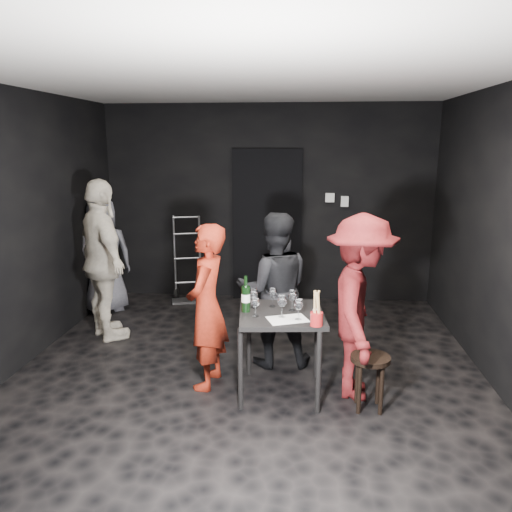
# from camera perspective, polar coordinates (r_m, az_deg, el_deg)

# --- Properties ---
(floor) EXTENTS (4.50, 5.00, 0.02)m
(floor) POSITION_cam_1_polar(r_m,az_deg,el_deg) (4.92, -0.93, -13.47)
(floor) COLOR black
(floor) RESTS_ON ground
(ceiling) EXTENTS (4.50, 5.00, 0.02)m
(ceiling) POSITION_cam_1_polar(r_m,az_deg,el_deg) (4.44, -1.06, 19.58)
(ceiling) COLOR silver
(ceiling) RESTS_ON ground
(wall_back) EXTENTS (4.50, 0.04, 2.70)m
(wall_back) POSITION_cam_1_polar(r_m,az_deg,el_deg) (6.95, 1.33, 5.99)
(wall_back) COLOR black
(wall_back) RESTS_ON ground
(wall_front) EXTENTS (4.50, 0.04, 2.70)m
(wall_front) POSITION_cam_1_polar(r_m,az_deg,el_deg) (2.11, -8.73, -10.47)
(wall_front) COLOR black
(wall_front) RESTS_ON ground
(wall_left) EXTENTS (0.04, 5.00, 2.70)m
(wall_left) POSITION_cam_1_polar(r_m,az_deg,el_deg) (5.23, -26.30, 2.39)
(wall_left) COLOR black
(wall_left) RESTS_ON ground
(wall_right) EXTENTS (0.04, 5.00, 2.70)m
(wall_right) POSITION_cam_1_polar(r_m,az_deg,el_deg) (4.79, 26.85, 1.47)
(wall_right) COLOR black
(wall_right) RESTS_ON ground
(doorway) EXTENTS (0.95, 0.10, 2.10)m
(doorway) POSITION_cam_1_polar(r_m,az_deg,el_deg) (6.93, 1.28, 3.47)
(doorway) COLOR black
(doorway) RESTS_ON ground
(wallbox_upper) EXTENTS (0.12, 0.06, 0.12)m
(wallbox_upper) POSITION_cam_1_polar(r_m,az_deg,el_deg) (6.88, 8.44, 6.63)
(wallbox_upper) COLOR #B7B7B2
(wallbox_upper) RESTS_ON wall_back
(wallbox_lower) EXTENTS (0.10, 0.06, 0.14)m
(wallbox_lower) POSITION_cam_1_polar(r_m,az_deg,el_deg) (6.89, 10.09, 6.17)
(wallbox_lower) COLOR #B7B7B2
(wallbox_lower) RESTS_ON wall_back
(hand_truck) EXTENTS (0.40, 0.34, 1.20)m
(hand_truck) POSITION_cam_1_polar(r_m,az_deg,el_deg) (7.10, -7.83, -3.31)
(hand_truck) COLOR #B2B2B7
(hand_truck) RESTS_ON floor
(tasting_table) EXTENTS (0.72, 0.72, 0.75)m
(tasting_table) POSITION_cam_1_polar(r_m,az_deg,el_deg) (4.37, 2.92, -7.66)
(tasting_table) COLOR black
(tasting_table) RESTS_ON floor
(stool) EXTENTS (0.33, 0.33, 0.47)m
(stool) POSITION_cam_1_polar(r_m,az_deg,el_deg) (4.31, 12.90, -12.33)
(stool) COLOR black
(stool) RESTS_ON floor
(server_red) EXTENTS (0.41, 0.58, 1.49)m
(server_red) POSITION_cam_1_polar(r_m,az_deg,el_deg) (4.49, -5.65, -5.81)
(server_red) COLOR #9E2412
(server_red) RESTS_ON floor
(woman_black) EXTENTS (0.81, 0.52, 1.57)m
(woman_black) POSITION_cam_1_polar(r_m,az_deg,el_deg) (4.90, 2.09, -3.70)
(woman_black) COLOR black
(woman_black) RESTS_ON floor
(man_maroon) EXTENTS (0.60, 1.15, 1.72)m
(man_maroon) POSITION_cam_1_polar(r_m,az_deg,el_deg) (4.36, 11.83, -5.03)
(man_maroon) COLOR maroon
(man_maroon) RESTS_ON floor
(bystander_cream) EXTENTS (1.29, 1.36, 2.17)m
(bystander_cream) POSITION_cam_1_polar(r_m,az_deg,el_deg) (5.73, -17.18, 1.24)
(bystander_cream) COLOR beige
(bystander_cream) RESTS_ON floor
(bystander_grey) EXTENTS (0.82, 0.76, 1.49)m
(bystander_grey) POSITION_cam_1_polar(r_m,az_deg,el_deg) (6.73, -17.00, -0.01)
(bystander_grey) COLOR #595962
(bystander_grey) RESTS_ON floor
(tasting_mat) EXTENTS (0.38, 0.32, 0.00)m
(tasting_mat) POSITION_cam_1_polar(r_m,az_deg,el_deg) (4.17, 3.61, -7.23)
(tasting_mat) COLOR white
(tasting_mat) RESTS_ON tasting_table
(wine_glass_a) EXTENTS (0.09, 0.09, 0.18)m
(wine_glass_a) POSITION_cam_1_polar(r_m,az_deg,el_deg) (4.20, -0.09, -5.73)
(wine_glass_a) COLOR white
(wine_glass_a) RESTS_ON tasting_table
(wine_glass_b) EXTENTS (0.08, 0.08, 0.19)m
(wine_glass_b) POSITION_cam_1_polar(r_m,az_deg,el_deg) (4.42, -0.25, -4.75)
(wine_glass_b) COLOR white
(wine_glass_b) RESTS_ON tasting_table
(wine_glass_c) EXTENTS (0.07, 0.07, 0.19)m
(wine_glass_c) POSITION_cam_1_polar(r_m,az_deg,el_deg) (4.45, 1.91, -4.65)
(wine_glass_c) COLOR white
(wine_glass_c) RESTS_ON tasting_table
(wine_glass_d) EXTENTS (0.09, 0.09, 0.21)m
(wine_glass_d) POSITION_cam_1_polar(r_m,az_deg,el_deg) (4.18, 2.99, -5.66)
(wine_glass_d) COLOR white
(wine_glass_d) RESTS_ON tasting_table
(wine_glass_e) EXTENTS (0.09, 0.09, 0.20)m
(wine_glass_e) POSITION_cam_1_polar(r_m,az_deg,el_deg) (4.14, 4.88, -5.99)
(wine_glass_e) COLOR white
(wine_glass_e) RESTS_ON tasting_table
(wine_glass_f) EXTENTS (0.09, 0.09, 0.20)m
(wine_glass_f) POSITION_cam_1_polar(r_m,az_deg,el_deg) (4.36, 4.17, -4.98)
(wine_glass_f) COLOR white
(wine_glass_f) RESTS_ON tasting_table
(wine_bottle) EXTENTS (0.08, 0.08, 0.32)m
(wine_bottle) POSITION_cam_1_polar(r_m,az_deg,el_deg) (4.31, -1.18, -4.81)
(wine_bottle) COLOR black
(wine_bottle) RESTS_ON tasting_table
(breadstick_cup) EXTENTS (0.10, 0.10, 0.31)m
(breadstick_cup) POSITION_cam_1_polar(r_m,az_deg,el_deg) (4.01, 6.96, -6.03)
(breadstick_cup) COLOR #AB1A1B
(breadstick_cup) RESTS_ON tasting_table
(reserved_card) EXTENTS (0.09, 0.13, 0.09)m
(reserved_card) POSITION_cam_1_polar(r_m,az_deg,el_deg) (4.31, 6.64, -5.97)
(reserved_card) COLOR white
(reserved_card) RESTS_ON tasting_table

